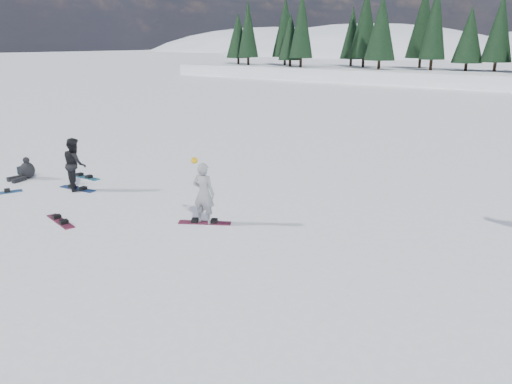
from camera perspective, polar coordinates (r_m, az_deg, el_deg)
ground at (r=15.25m, az=-15.45°, el=-2.86°), size 420.00×420.00×0.00m
snowboarder_woman at (r=14.06m, az=-6.01°, el=-0.13°), size 0.73×0.57×1.93m
snowboarder_man at (r=18.37m, az=-19.99°, el=3.03°), size 1.11×1.02×1.83m
seated_rider at (r=20.65m, az=-24.79°, el=2.23°), size 0.62×1.00×0.83m
gear_bag at (r=21.41m, az=-25.07°, el=2.20°), size 0.49×0.36×0.30m
snowboard_woman at (r=14.35m, az=-5.89°, el=-3.51°), size 1.43×1.02×0.03m
snowboard_man at (r=18.59m, az=-19.72°, el=0.35°), size 1.52×0.48×0.03m
snowboard_loose_b at (r=15.45m, az=-21.45°, el=-3.13°), size 1.52×0.61×0.03m
snowboard_loose_c at (r=20.12m, az=-19.00°, el=1.63°), size 1.51×0.32×0.03m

